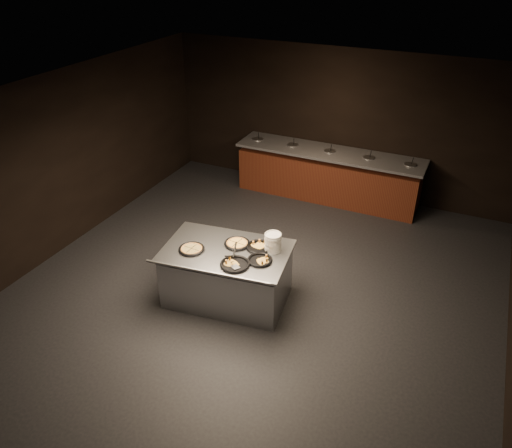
# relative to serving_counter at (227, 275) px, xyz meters

# --- Properties ---
(room) EXTENTS (7.02, 8.02, 2.92)m
(room) POSITION_rel_serving_counter_xyz_m (0.31, 0.17, 1.04)
(room) COLOR black
(room) RESTS_ON ground
(salad_bar) EXTENTS (3.70, 0.83, 1.18)m
(salad_bar) POSITION_rel_serving_counter_xyz_m (0.31, 3.73, 0.03)
(salad_bar) COLOR #582914
(salad_bar) RESTS_ON ground
(serving_counter) EXTENTS (1.91, 1.37, 0.85)m
(serving_counter) POSITION_rel_serving_counter_xyz_m (0.00, 0.00, 0.00)
(serving_counter) COLOR silver
(serving_counter) RESTS_ON ground
(plate_stack) EXTENTS (0.24, 0.24, 0.27)m
(plate_stack) POSITION_rel_serving_counter_xyz_m (0.60, 0.27, 0.57)
(plate_stack) COLOR silver
(plate_stack) RESTS_ON serving_counter
(pan_veggie_whole) EXTENTS (0.37, 0.37, 0.04)m
(pan_veggie_whole) POSITION_rel_serving_counter_xyz_m (-0.44, -0.21, 0.46)
(pan_veggie_whole) COLOR black
(pan_veggie_whole) RESTS_ON serving_counter
(pan_cheese_whole) EXTENTS (0.37, 0.37, 0.04)m
(pan_cheese_whole) POSITION_rel_serving_counter_xyz_m (0.07, 0.19, 0.46)
(pan_cheese_whole) COLOR black
(pan_cheese_whole) RESTS_ON serving_counter
(pan_cheese_slices_a) EXTENTS (0.38, 0.38, 0.04)m
(pan_cheese_slices_a) POSITION_rel_serving_counter_xyz_m (0.40, 0.25, 0.46)
(pan_cheese_slices_a) COLOR black
(pan_cheese_slices_a) RESTS_ON serving_counter
(pan_cheese_slices_b) EXTENTS (0.41, 0.41, 0.04)m
(pan_cheese_slices_b) POSITION_rel_serving_counter_xyz_m (0.28, -0.28, 0.46)
(pan_cheese_slices_b) COLOR black
(pan_cheese_slices_b) RESTS_ON serving_counter
(pan_veggie_slices) EXTENTS (0.35, 0.35, 0.04)m
(pan_veggie_slices) POSITION_rel_serving_counter_xyz_m (0.54, -0.05, 0.46)
(pan_veggie_slices) COLOR black
(pan_veggie_slices) RESTS_ON serving_counter
(server_left) EXTENTS (0.17, 0.34, 0.17)m
(server_left) POSITION_rel_serving_counter_xyz_m (0.16, -0.04, 0.52)
(server_left) COLOR silver
(server_left) RESTS_ON serving_counter
(server_right) EXTENTS (0.30, 0.21, 0.16)m
(server_right) POSITION_rel_serving_counter_xyz_m (0.21, -0.28, 0.52)
(server_right) COLOR silver
(server_right) RESTS_ON serving_counter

